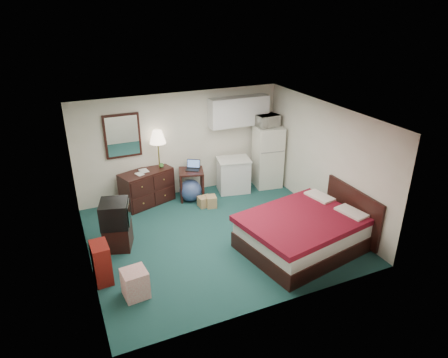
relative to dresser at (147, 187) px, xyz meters
name	(u,v)px	position (x,y,z in m)	size (l,w,h in m)	color
floor	(218,235)	(0.96, -1.98, -0.41)	(5.00, 4.50, 0.01)	#1A413D
ceiling	(217,116)	(0.96, -1.98, 2.09)	(5.00, 4.50, 0.01)	beige
walls	(217,180)	(0.96, -1.98, 0.84)	(5.01, 4.51, 2.50)	beige
mirror	(122,136)	(-0.39, 0.24, 1.24)	(0.80, 0.06, 1.00)	white
upper_cabinets	(239,111)	(2.41, 0.10, 1.54)	(1.50, 0.35, 0.70)	silver
headboard	(352,212)	(3.42, -3.07, 0.14)	(0.06, 1.56, 1.00)	black
dresser	(147,187)	(0.00, 0.00, 0.00)	(1.20, 0.55, 0.82)	black
floor_lamp	(160,166)	(0.35, 0.07, 0.45)	(0.37, 0.37, 1.72)	gold
desk	(192,184)	(1.05, -0.16, -0.05)	(0.57, 0.57, 0.72)	black
exercise_ball	(191,190)	(0.98, -0.28, -0.15)	(0.53, 0.53, 0.53)	#334678
kitchen_counter	(233,176)	(2.14, -0.19, 0.00)	(0.75, 0.57, 0.82)	silver
fridge	(268,156)	(3.09, -0.22, 0.37)	(0.65, 0.65, 1.57)	silver
bed	(302,233)	(2.25, -3.07, -0.07)	(2.15, 1.67, 0.69)	maroon
tv_stand	(118,236)	(-0.97, -1.59, -0.16)	(0.49, 0.54, 0.49)	black
suitcase	(101,263)	(-1.40, -2.52, -0.05)	(0.28, 0.45, 0.72)	maroon
retail_box	(135,283)	(-0.97, -3.13, -0.17)	(0.38, 0.38, 0.48)	white
file_bin	(126,207)	(-0.57, -0.26, -0.27)	(0.40, 0.30, 0.28)	gray
cardboard_box_a	(205,201)	(1.17, -0.69, -0.29)	(0.28, 0.24, 0.24)	tan
cardboard_box_b	(211,201)	(1.31, -0.77, -0.28)	(0.22, 0.26, 0.26)	tan
laptop	(193,166)	(1.09, -0.15, 0.42)	(0.32, 0.26, 0.22)	black
crt_tv	(115,214)	(-0.98, -1.58, 0.33)	(0.53, 0.57, 0.49)	black
microwave	(268,119)	(3.04, -0.21, 1.34)	(0.53, 0.29, 0.36)	silver
book_a	(136,171)	(-0.24, -0.16, 0.52)	(0.15, 0.02, 0.21)	tan
book_b	(140,167)	(-0.13, -0.01, 0.53)	(0.18, 0.02, 0.25)	tan
mug	(161,165)	(0.39, 0.08, 0.47)	(0.11, 0.09, 0.11)	#4E9441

